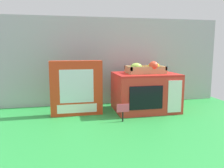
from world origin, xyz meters
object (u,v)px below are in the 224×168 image
Objects in this scene: cookie_set_box at (76,88)px; toy_microwave at (145,92)px; price_sign at (123,110)px; food_groups_crate at (146,69)px.

toy_microwave is at bearing 1.74° from cookie_set_box.
toy_microwave is 0.45m from cookie_set_box.
price_sign is at bearing -134.45° from toy_microwave.
toy_microwave is 0.15m from food_groups_crate.
cookie_set_box is 0.32m from price_sign.
food_groups_crate is (0.00, -0.01, 0.15)m from toy_microwave.
price_sign is (-0.20, -0.21, -0.06)m from toy_microwave.
toy_microwave is 0.29m from price_sign.
cookie_set_box is (-0.44, -0.00, -0.11)m from food_groups_crate.
cookie_set_box is at bearing -178.26° from toy_microwave.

